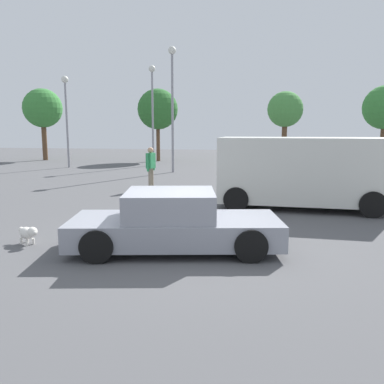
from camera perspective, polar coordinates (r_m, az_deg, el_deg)
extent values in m
plane|color=#515154|center=(8.35, -1.93, -8.25)|extent=(80.00, 80.00, 0.00)
cube|color=gray|center=(8.22, -2.45, -5.51)|extent=(4.54, 2.50, 0.51)
cube|color=gray|center=(8.11, -3.18, -1.84)|extent=(2.07, 1.90, 0.56)
cube|color=slate|center=(8.11, 2.84, -1.82)|extent=(0.33, 1.45, 0.47)
cube|color=slate|center=(8.19, -9.14, -1.83)|extent=(0.33, 1.45, 0.47)
cylinder|color=black|center=(9.11, 6.87, -4.74)|extent=(0.67, 0.34, 0.64)
cylinder|color=black|center=(7.55, 8.50, -7.69)|extent=(0.67, 0.34, 0.64)
cylinder|color=black|center=(9.19, -11.37, -4.74)|extent=(0.67, 0.34, 0.64)
cylinder|color=black|center=(7.65, -13.61, -7.63)|extent=(0.67, 0.34, 0.64)
ellipsoid|color=white|center=(9.37, -22.82, -5.49)|extent=(0.48, 0.43, 0.26)
sphere|color=white|center=(9.13, -22.11, -5.36)|extent=(0.21, 0.21, 0.21)
sphere|color=white|center=(9.06, -21.89, -5.48)|extent=(0.09, 0.09, 0.09)
cylinder|color=white|center=(9.33, -21.99, -6.62)|extent=(0.06, 0.06, 0.13)
cylinder|color=white|center=(9.27, -22.78, -6.77)|extent=(0.06, 0.06, 0.13)
cylinder|color=white|center=(9.55, -22.72, -6.31)|extent=(0.06, 0.06, 0.13)
cylinder|color=white|center=(9.49, -23.49, -6.45)|extent=(0.06, 0.06, 0.13)
sphere|color=white|center=(9.57, -23.49, -5.00)|extent=(0.12, 0.12, 0.12)
cube|color=silver|center=(12.82, 15.55, 3.11)|extent=(5.14, 2.22, 2.01)
cube|color=slate|center=(12.88, 4.46, 5.42)|extent=(0.12, 1.72, 0.80)
cylinder|color=black|center=(12.02, 6.41, -1.06)|extent=(0.77, 0.28, 0.76)
cylinder|color=black|center=(13.91, 7.23, 0.31)|extent=(0.77, 0.28, 0.76)
cylinder|color=black|center=(12.26, 24.67, -1.64)|extent=(0.77, 0.28, 0.76)
cylinder|color=black|center=(14.12, 23.03, -0.22)|extent=(0.77, 0.28, 0.76)
cube|color=black|center=(16.93, 23.70, 3.75)|extent=(4.85, 2.60, 1.79)
cube|color=slate|center=(16.89, 16.08, 5.50)|extent=(0.31, 1.56, 0.72)
cylinder|color=black|center=(16.10, 17.69, 1.22)|extent=(0.83, 0.38, 0.80)
cylinder|color=black|center=(17.84, 17.91, 1.94)|extent=(0.83, 0.38, 0.80)
cylinder|color=gray|center=(16.40, -6.11, 1.88)|extent=(0.13, 0.13, 0.88)
cylinder|color=gray|center=(16.55, -5.81, 1.95)|extent=(0.13, 0.13, 0.88)
cube|color=#339959|center=(16.40, -6.00, 4.54)|extent=(0.33, 0.45, 0.63)
cylinder|color=#339959|center=(16.20, -6.43, 4.28)|extent=(0.09, 0.09, 0.74)
cylinder|color=#339959|center=(16.61, -5.58, 4.41)|extent=(0.09, 0.09, 0.74)
sphere|color=tan|center=(16.37, -6.03, 6.05)|extent=(0.24, 0.24, 0.24)
cylinder|color=gray|center=(22.89, -2.84, 11.23)|extent=(0.14, 0.14, 6.68)
sphere|color=silver|center=(23.28, -2.91, 19.81)|extent=(0.44, 0.44, 0.44)
cylinder|color=gray|center=(27.29, -5.71, 10.48)|extent=(0.14, 0.14, 6.33)
sphere|color=silver|center=(27.57, -5.82, 17.34)|extent=(0.44, 0.44, 0.44)
cylinder|color=gray|center=(27.01, -17.64, 9.21)|extent=(0.14, 0.14, 5.47)
sphere|color=silver|center=(27.19, -17.94, 15.26)|extent=(0.44, 0.44, 0.44)
cylinder|color=brown|center=(31.13, -4.92, 7.10)|extent=(0.29, 0.29, 2.84)
sphere|color=#2D6B2D|center=(31.15, -4.99, 11.86)|extent=(3.11, 3.11, 3.11)
cylinder|color=brown|center=(33.82, 25.88, 6.42)|extent=(0.42, 0.42, 2.87)
cylinder|color=brown|center=(34.11, -20.57, 6.86)|extent=(0.39, 0.39, 2.99)
sphere|color=#387F38|center=(34.13, -20.82, 11.29)|extent=(3.06, 3.06, 3.06)
cylinder|color=brown|center=(30.72, 13.18, 6.99)|extent=(0.39, 0.39, 2.96)
sphere|color=#478C42|center=(30.74, 13.35, 11.59)|extent=(2.63, 2.63, 2.63)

